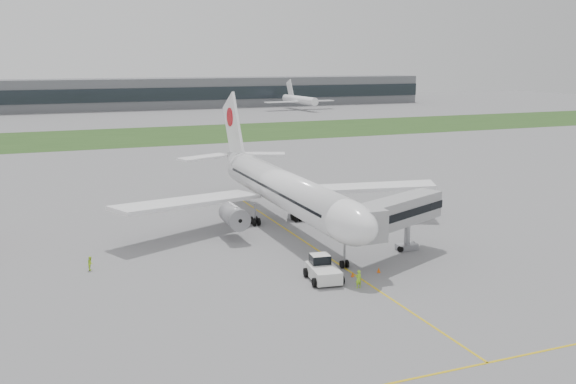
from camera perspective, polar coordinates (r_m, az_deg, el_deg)
name	(u,v)px	position (r m, az deg, el deg)	size (l,w,h in m)	color
ground	(294,235)	(86.80, 0.56, -3.82)	(600.00, 600.00, 0.00)	slate
apron_markings	(309,245)	(82.38, 1.88, -4.69)	(70.00, 70.00, 0.04)	gold
grass_strip	(145,136)	(201.21, -12.57, 4.88)	(600.00, 50.00, 0.02)	#26461A
terminal_building	(104,94)	(309.25, -16.00, 8.35)	(320.00, 22.30, 14.00)	slate
airliner	(281,187)	(89.87, -0.61, 0.44)	(48.13, 53.95, 17.88)	white
pushback_tug	(323,269)	(69.48, 3.09, -6.87)	(3.88, 5.27, 2.53)	silver
jet_bridge	(393,214)	(76.41, 9.36, -1.95)	(15.09, 10.28, 7.33)	#9B9B9D
safety_cone_left	(353,274)	(70.90, 5.77, -7.29)	(0.39, 0.39, 0.54)	#FF610D
safety_cone_right	(379,270)	(72.61, 8.07, -6.87)	(0.42, 0.42, 0.58)	#FF610D
ground_crew_near	(358,279)	(67.41, 6.29, -7.70)	(0.71, 0.46, 1.94)	#9AE125
ground_crew_far	(91,263)	(75.85, -17.14, -6.07)	(0.77, 0.60, 1.59)	#C5F929
distant_aircraft_right	(300,110)	(297.30, 1.04, 7.32)	(34.02, 30.02, 13.01)	white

